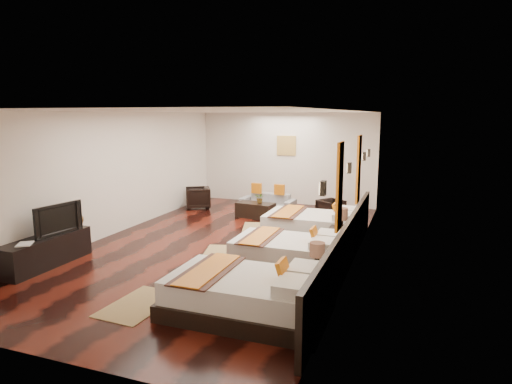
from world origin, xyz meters
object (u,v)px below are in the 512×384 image
at_px(nightstand_a, 317,278).
at_px(figurine, 74,218).
at_px(bed_far, 314,225).
at_px(sofa, 268,202).
at_px(tv, 55,219).
at_px(armchair_right, 331,210).
at_px(coffee_table, 255,210).
at_px(bed_near, 249,295).
at_px(armchair_left, 198,198).
at_px(tv_console, 46,251).
at_px(book, 17,245).
at_px(nightstand_b, 341,238).
at_px(bed_mid, 290,252).
at_px(table_plant, 260,198).

xyz_separation_m(nightstand_a, figurine, (-4.95, 0.41, 0.44)).
bearing_deg(bed_far, sofa, 128.01).
bearing_deg(sofa, tv, -107.40).
bearing_deg(armchair_right, sofa, 107.69).
bearing_deg(coffee_table, bed_near, -70.74).
distance_m(bed_far, armchair_left, 4.35).
bearing_deg(tv_console, sofa, 69.12).
bearing_deg(book, nightstand_b, 32.42).
bearing_deg(nightstand_a, bed_near, -129.03).
height_order(bed_mid, tv, tv).
height_order(tv, coffee_table, tv).
xyz_separation_m(tv_console, armchair_left, (0.29, 5.41, 0.04)).
relative_size(bed_mid, tv, 2.04).
height_order(bed_mid, table_plant, bed_mid).
bearing_deg(table_plant, book, -113.62).
bearing_deg(table_plant, bed_mid, -62.43).
bearing_deg(figurine, bed_far, 33.33).
height_order(tv_console, table_plant, table_plant).
relative_size(tv_console, book, 5.71).
relative_size(bed_near, nightstand_a, 2.61).
xyz_separation_m(nightstand_b, armchair_left, (-4.66, 2.86, -0.01)).
relative_size(bed_far, armchair_left, 3.13).
bearing_deg(sofa, bed_near, -69.86).
height_order(bed_far, sofa, bed_far).
height_order(figurine, armchair_right, figurine).
height_order(nightstand_b, coffee_table, nightstand_b).
relative_size(book, table_plant, 1.13).
height_order(armchair_left, coffee_table, armchair_left).
relative_size(bed_near, tv_console, 1.24).
relative_size(bed_mid, coffee_table, 2.04).
bearing_deg(bed_far, book, -135.69).
distance_m(nightstand_a, book, 5.04).
relative_size(bed_mid, armchair_right, 3.41).
relative_size(bed_mid, nightstand_b, 2.19).
bearing_deg(figurine, coffee_table, 61.36).
bearing_deg(coffee_table, tv, -115.39).
bearing_deg(book, nightstand_a, 10.60).
xyz_separation_m(book, armchair_right, (4.23, 5.94, -0.29)).
height_order(tv_console, armchair_right, tv_console).
height_order(bed_mid, coffee_table, bed_mid).
relative_size(armchair_left, coffee_table, 0.70).
relative_size(bed_mid, sofa, 1.29).
distance_m(book, armchair_right, 7.30).
bearing_deg(tv_console, nightstand_b, 27.29).
relative_size(tv, armchair_right, 1.67).
bearing_deg(tv, sofa, -13.58).
bearing_deg(coffee_table, tv_console, -114.84).
distance_m(armchair_right, table_plant, 1.89).
distance_m(sofa, table_plant, 1.10).
xyz_separation_m(nightstand_b, sofa, (-2.67, 3.42, -0.09)).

